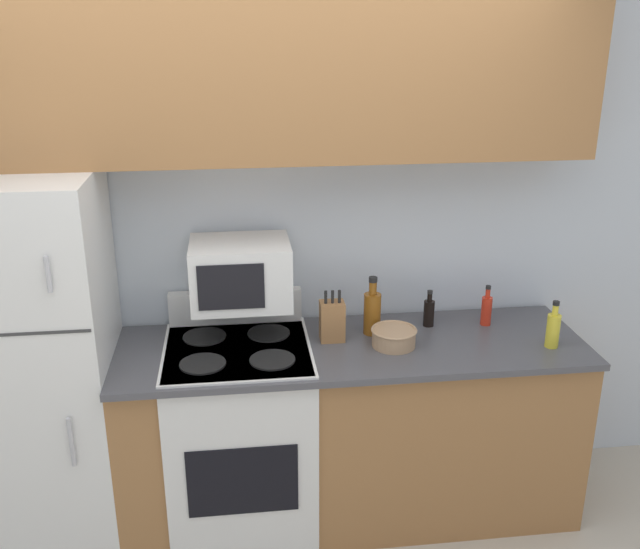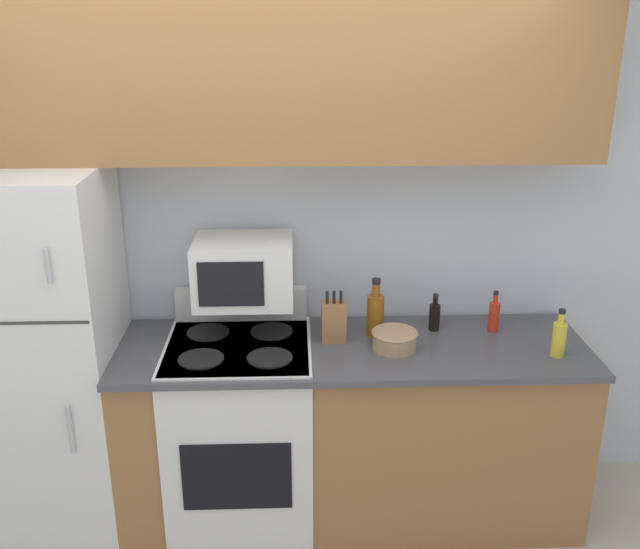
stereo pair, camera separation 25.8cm
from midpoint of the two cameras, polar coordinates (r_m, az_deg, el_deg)
The scene contains 12 objects.
wall_back at distance 3.43m, azimuth -6.79°, elevation 2.34°, with size 8.00×0.05×2.55m.
lower_cabinets at distance 3.47m, azimuth 0.27°, elevation -12.26°, with size 2.13×0.67×0.90m.
refrigerator at distance 3.42m, azimuth -24.62°, elevation -6.98°, with size 0.76×0.66×1.72m.
upper_cabinets at distance 3.09m, azimuth -7.37°, elevation 15.59°, with size 2.89×0.32×0.72m.
stove at distance 3.44m, azimuth -8.54°, elevation -12.53°, with size 0.66×0.65×1.07m.
microwave at distance 3.22m, azimuth -8.66°, elevation 0.09°, with size 0.44×0.35×0.29m.
knife_block at distance 3.25m, azimuth -1.30°, elevation -3.75°, with size 0.11×0.09×0.25m.
bowl at distance 3.22m, azimuth 3.65°, elevation -5.03°, with size 0.21×0.21×0.08m.
bottle_soy_sauce at distance 3.43m, azimuth 6.59°, elevation -3.03°, with size 0.05×0.05×0.18m.
bottle_whiskey at distance 3.31m, azimuth 1.98°, elevation -3.01°, with size 0.08×0.08×0.28m.
bottle_hot_sauce at distance 3.48m, azimuth 11.13°, elevation -2.79°, with size 0.05×0.05×0.20m.
bottle_cooking_spray at distance 3.31m, azimuth 16.05°, elevation -4.25°, with size 0.06×0.06×0.22m.
Camera 1 is at (-0.13, -2.59, 2.31)m, focal length 40.00 mm.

